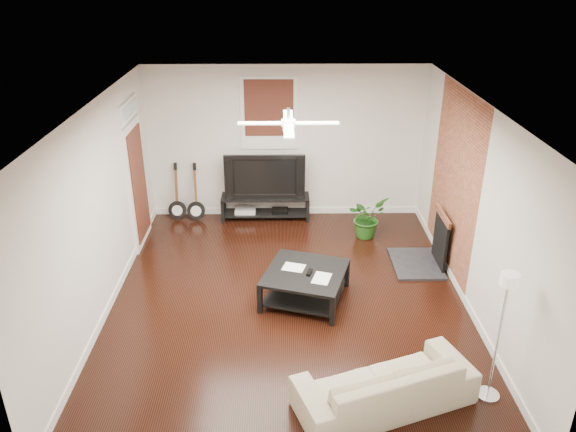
# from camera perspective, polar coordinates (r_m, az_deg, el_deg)

# --- Properties ---
(room) EXTENTS (5.01, 6.01, 2.81)m
(room) POSITION_cam_1_polar(r_m,az_deg,el_deg) (7.39, 0.04, 0.45)
(room) COLOR black
(room) RESTS_ON ground
(brick_accent) EXTENTS (0.02, 2.20, 2.80)m
(brick_accent) POSITION_cam_1_polar(r_m,az_deg,el_deg) (8.70, 16.59, 3.26)
(brick_accent) COLOR brown
(brick_accent) RESTS_ON floor
(fireplace) EXTENTS (0.80, 1.10, 0.92)m
(fireplace) POSITION_cam_1_polar(r_m,az_deg,el_deg) (9.00, 14.11, -2.29)
(fireplace) COLOR black
(fireplace) RESTS_ON floor
(window_back) EXTENTS (1.00, 0.06, 1.30)m
(window_back) POSITION_cam_1_polar(r_m,az_deg,el_deg) (10.01, -1.96, 10.40)
(window_back) COLOR #3D1810
(window_back) RESTS_ON wall_back
(door_left) EXTENTS (0.08, 1.00, 2.50)m
(door_left) POSITION_cam_1_polar(r_m,az_deg,el_deg) (9.50, -15.18, 4.28)
(door_left) COLOR white
(door_left) RESTS_ON wall_left
(tv_stand) EXTENTS (1.62, 0.43, 0.45)m
(tv_stand) POSITION_cam_1_polar(r_m,az_deg,el_deg) (10.41, -2.31, 0.91)
(tv_stand) COLOR black
(tv_stand) RESTS_ON floor
(tv) EXTENTS (1.45, 0.19, 0.83)m
(tv) POSITION_cam_1_polar(r_m,az_deg,el_deg) (10.18, -2.37, 4.26)
(tv) COLOR black
(tv) RESTS_ON tv_stand
(coffee_table) EXTENTS (1.35, 1.35, 0.45)m
(coffee_table) POSITION_cam_1_polar(r_m,az_deg,el_deg) (8.00, 1.77, -7.05)
(coffee_table) COLOR black
(coffee_table) RESTS_ON floor
(sofa) EXTENTS (2.09, 1.38, 0.57)m
(sofa) POSITION_cam_1_polar(r_m,az_deg,el_deg) (6.38, 9.84, -16.43)
(sofa) COLOR tan
(sofa) RESTS_ON floor
(floor_lamp) EXTENTS (0.34, 0.34, 1.59)m
(floor_lamp) POSITION_cam_1_polar(r_m,az_deg,el_deg) (6.46, 20.66, -11.55)
(floor_lamp) COLOR silver
(floor_lamp) RESTS_ON floor
(potted_plant) EXTENTS (0.87, 0.86, 0.73)m
(potted_plant) POSITION_cam_1_polar(r_m,az_deg,el_deg) (9.77, 8.03, -0.11)
(potted_plant) COLOR #215819
(potted_plant) RESTS_ON floor
(guitar_left) EXTENTS (0.34, 0.25, 1.08)m
(guitar_left) POSITION_cam_1_polar(r_m,az_deg,el_deg) (10.43, -11.36, 2.34)
(guitar_left) COLOR black
(guitar_left) RESTS_ON floor
(guitar_right) EXTENTS (0.35, 0.26, 1.08)m
(guitar_right) POSITION_cam_1_polar(r_m,az_deg,el_deg) (10.34, -9.48, 2.30)
(guitar_right) COLOR black
(guitar_right) RESTS_ON floor
(ceiling_fan) EXTENTS (1.24, 1.24, 0.32)m
(ceiling_fan) POSITION_cam_1_polar(r_m,az_deg,el_deg) (6.97, 0.05, 9.45)
(ceiling_fan) COLOR white
(ceiling_fan) RESTS_ON ceiling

